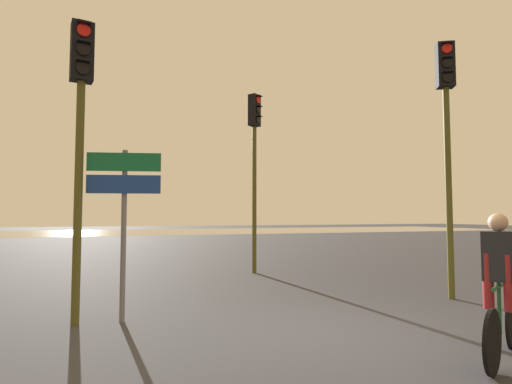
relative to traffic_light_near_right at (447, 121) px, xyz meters
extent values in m
plane|color=#333338|center=(-3.26, -1.50, -3.46)|extent=(120.00, 120.00, 0.00)
cube|color=gray|center=(-3.26, 35.16, -3.46)|extent=(80.00, 16.00, 0.01)
cylinder|color=#4C4719|center=(0.00, 0.00, -1.40)|extent=(0.12, 0.12, 4.13)
cube|color=black|center=(0.00, 0.00, 1.12)|extent=(0.39, 0.36, 0.90)
cylinder|color=red|center=(-0.06, -0.12, 1.41)|extent=(0.18, 0.11, 0.19)
cube|color=black|center=(-0.07, -0.13, 1.52)|extent=(0.22, 0.19, 0.02)
cylinder|color=black|center=(-0.06, -0.12, 1.12)|extent=(0.18, 0.11, 0.19)
cube|color=black|center=(-0.07, -0.13, 1.23)|extent=(0.22, 0.19, 0.02)
cylinder|color=black|center=(-0.06, -0.12, 0.83)|extent=(0.18, 0.11, 0.19)
cube|color=black|center=(-0.07, -0.13, 0.94)|extent=(0.22, 0.19, 0.02)
cylinder|color=#4C4719|center=(-6.66, 0.37, -1.65)|extent=(0.12, 0.12, 3.62)
cube|color=black|center=(-6.66, 0.37, 0.61)|extent=(0.36, 0.30, 0.90)
cylinder|color=red|center=(-6.63, 0.24, 0.90)|extent=(0.19, 0.07, 0.19)
cube|color=black|center=(-6.63, 0.22, 1.01)|extent=(0.21, 0.15, 0.02)
cylinder|color=black|center=(-6.63, 0.24, 0.61)|extent=(0.19, 0.07, 0.19)
cube|color=black|center=(-6.63, 0.22, 0.72)|extent=(0.21, 0.15, 0.02)
cylinder|color=black|center=(-6.63, 0.24, 0.32)|extent=(0.19, 0.07, 0.19)
cube|color=black|center=(-6.63, 0.22, 0.43)|extent=(0.21, 0.15, 0.02)
cylinder|color=#4C4719|center=(-2.45, 4.55, -1.39)|extent=(0.12, 0.12, 4.15)
cube|color=black|center=(-2.45, 4.55, 1.14)|extent=(0.40, 0.39, 0.90)
cylinder|color=red|center=(-2.37, 4.44, 1.43)|extent=(0.17, 0.14, 0.19)
cube|color=black|center=(-2.35, 4.42, 1.54)|extent=(0.22, 0.21, 0.02)
cylinder|color=black|center=(-2.37, 4.44, 1.14)|extent=(0.17, 0.14, 0.19)
cube|color=black|center=(-2.35, 4.42, 1.25)|extent=(0.22, 0.21, 0.02)
cylinder|color=black|center=(-2.37, 4.44, 0.85)|extent=(0.17, 0.14, 0.19)
cube|color=black|center=(-2.35, 4.42, 0.96)|extent=(0.22, 0.21, 0.02)
cylinder|color=slate|center=(-6.01, 0.32, -2.16)|extent=(0.08, 0.08, 2.60)
cube|color=#116038|center=(-6.02, 0.27, -1.05)|extent=(1.08, 0.29, 0.28)
cube|color=navy|center=(-6.02, 0.27, -1.39)|extent=(1.08, 0.29, 0.28)
cylinder|color=black|center=(-2.54, -3.03, -3.13)|extent=(0.60, 0.35, 0.66)
cylinder|color=#1E592D|center=(-2.08, -2.77, -2.63)|extent=(0.76, 0.44, 0.04)
cylinder|color=#1E592D|center=(-2.21, -2.85, -2.86)|extent=(0.04, 0.04, 0.55)
cylinder|color=#1E592D|center=(-1.66, -2.55, -2.58)|extent=(0.25, 0.42, 0.03)
cylinder|color=maroon|center=(-2.16, -2.93, -2.58)|extent=(0.11, 0.11, 0.60)
cylinder|color=maroon|center=(-2.26, -2.76, -2.58)|extent=(0.11, 0.11, 0.60)
cube|color=black|center=(-2.16, -2.82, -2.31)|extent=(0.32, 0.36, 0.54)
sphere|color=tan|center=(-2.14, -2.81, -1.94)|extent=(0.20, 0.20, 0.20)
camera|label=1|loc=(-6.11, -6.09, -1.87)|focal=28.00mm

